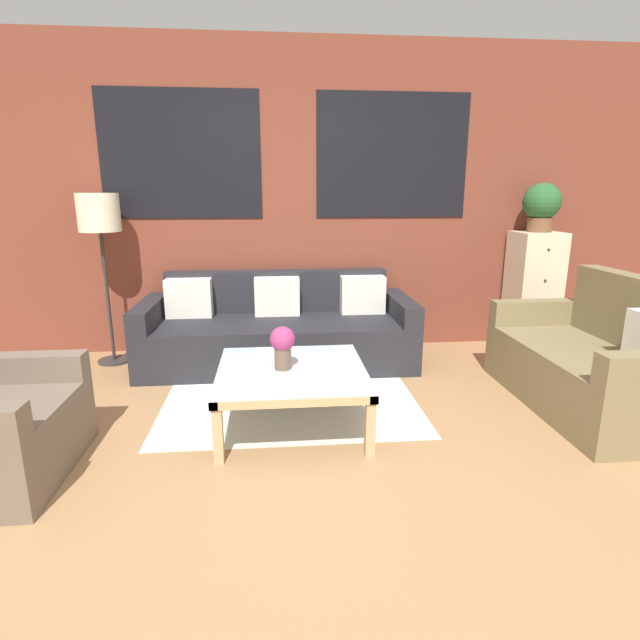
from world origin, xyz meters
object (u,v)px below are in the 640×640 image
object	(u,v)px
settee_vintage	(595,365)
flower_vase	(283,345)
drawer_cabinet	(532,291)
floor_lamp	(99,221)
potted_plant	(542,205)
couch_dark	(278,332)
coffee_table	(292,376)

from	to	relation	value
settee_vintage	flower_vase	size ratio (longest dim) A/B	5.52
drawer_cabinet	floor_lamp	bearing A→B (deg)	-179.08
floor_lamp	flower_vase	bearing A→B (deg)	-43.52
floor_lamp	potted_plant	distance (m)	3.91
couch_dark	coffee_table	bearing A→B (deg)	-86.67
coffee_table	flower_vase	size ratio (longest dim) A/B	3.39
flower_vase	potted_plant	bearing A→B (deg)	31.48
floor_lamp	flower_vase	distance (m)	2.17
coffee_table	flower_vase	xyz separation A→B (m)	(-0.05, -0.00, 0.22)
floor_lamp	potted_plant	world-z (taller)	potted_plant
drawer_cabinet	flower_vase	xyz separation A→B (m)	(-2.42, -1.48, -0.01)
couch_dark	floor_lamp	distance (m)	1.77
flower_vase	settee_vintage	bearing A→B (deg)	2.94
floor_lamp	potted_plant	bearing A→B (deg)	0.92
settee_vintage	flower_vase	xyz separation A→B (m)	(-2.18, -0.11, 0.24)
drawer_cabinet	couch_dark	bearing A→B (deg)	-175.17
settee_vintage	coffee_table	bearing A→B (deg)	-177.05
floor_lamp	couch_dark	bearing A→B (deg)	-5.54
coffee_table	potted_plant	distance (m)	2.97
coffee_table	flower_vase	distance (m)	0.22
settee_vintage	potted_plant	xyz separation A→B (m)	(0.23, 1.37, 1.06)
couch_dark	flower_vase	world-z (taller)	couch_dark
coffee_table	drawer_cabinet	distance (m)	2.79
floor_lamp	drawer_cabinet	world-z (taller)	floor_lamp
floor_lamp	potted_plant	size ratio (longest dim) A/B	3.33
drawer_cabinet	potted_plant	world-z (taller)	potted_plant
drawer_cabinet	potted_plant	distance (m)	0.81
settee_vintage	floor_lamp	size ratio (longest dim) A/B	1.03
couch_dark	floor_lamp	size ratio (longest dim) A/B	1.59
couch_dark	potted_plant	size ratio (longest dim) A/B	5.28
flower_vase	drawer_cabinet	bearing A→B (deg)	31.48
floor_lamp	drawer_cabinet	size ratio (longest dim) A/B	1.31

